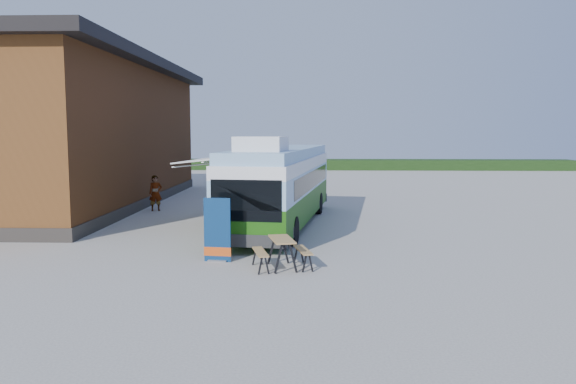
{
  "coord_description": "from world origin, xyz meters",
  "views": [
    {
      "loc": [
        1.61,
        -18.69,
        3.79
      ],
      "look_at": [
        0.82,
        3.51,
        1.4
      ],
      "focal_mm": 35.0,
      "sensor_mm": 36.0,
      "label": 1
    }
  ],
  "objects_px": {
    "person_a": "(156,193)",
    "person_b": "(290,206)",
    "picnic_table": "(282,246)",
    "bus": "(281,183)",
    "banner": "(217,236)",
    "slurry_tanker": "(271,170)"
  },
  "relations": [
    {
      "from": "banner",
      "to": "person_b",
      "type": "xyz_separation_m",
      "value": [
        1.95,
        5.87,
        0.1
      ]
    },
    {
      "from": "picnic_table",
      "to": "person_a",
      "type": "relative_size",
      "value": 1.02
    },
    {
      "from": "bus",
      "to": "picnic_table",
      "type": "distance_m",
      "value": 7.26
    },
    {
      "from": "banner",
      "to": "picnic_table",
      "type": "distance_m",
      "value": 2.07
    },
    {
      "from": "bus",
      "to": "banner",
      "type": "relative_size",
      "value": 6.4
    },
    {
      "from": "banner",
      "to": "picnic_table",
      "type": "xyz_separation_m",
      "value": [
        1.92,
        -0.75,
        -0.14
      ]
    },
    {
      "from": "picnic_table",
      "to": "person_b",
      "type": "height_order",
      "value": "person_b"
    },
    {
      "from": "person_a",
      "to": "person_b",
      "type": "relative_size",
      "value": 0.99
    },
    {
      "from": "banner",
      "to": "slurry_tanker",
      "type": "distance_m",
      "value": 20.87
    },
    {
      "from": "bus",
      "to": "banner",
      "type": "distance_m",
      "value": 6.68
    },
    {
      "from": "slurry_tanker",
      "to": "picnic_table",
      "type": "bearing_deg",
      "value": -82.61
    },
    {
      "from": "picnic_table",
      "to": "person_b",
      "type": "relative_size",
      "value": 1.01
    },
    {
      "from": "person_a",
      "to": "person_b",
      "type": "xyz_separation_m",
      "value": [
        6.63,
        -4.6,
        0.01
      ]
    },
    {
      "from": "bus",
      "to": "person_a",
      "type": "relative_size",
      "value": 7.03
    },
    {
      "from": "banner",
      "to": "person_a",
      "type": "bearing_deg",
      "value": 121.78
    },
    {
      "from": "picnic_table",
      "to": "slurry_tanker",
      "type": "relative_size",
      "value": 0.29
    },
    {
      "from": "bus",
      "to": "person_b",
      "type": "distance_m",
      "value": 1.1
    },
    {
      "from": "picnic_table",
      "to": "person_b",
      "type": "distance_m",
      "value": 6.62
    },
    {
      "from": "bus",
      "to": "person_b",
      "type": "xyz_separation_m",
      "value": [
        0.39,
        -0.55,
        -0.87
      ]
    },
    {
      "from": "banner",
      "to": "person_b",
      "type": "relative_size",
      "value": 1.09
    },
    {
      "from": "person_b",
      "to": "slurry_tanker",
      "type": "relative_size",
      "value": 0.28
    },
    {
      "from": "picnic_table",
      "to": "person_a",
      "type": "height_order",
      "value": "person_a"
    }
  ]
}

